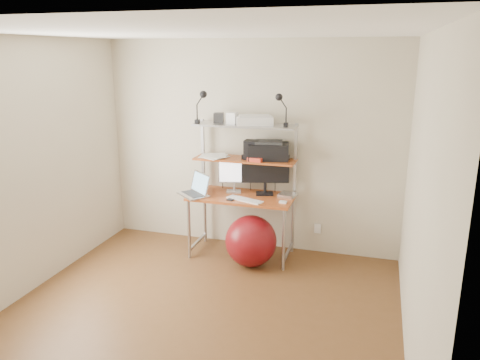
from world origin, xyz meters
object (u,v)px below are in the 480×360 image
Objects in this scene: printer at (269,151)px; exercise_ball at (251,241)px; laptop at (197,190)px; monitor_silver at (234,174)px; monitor_black at (265,171)px.

exercise_ball is at bearing -113.56° from printer.
laptop is 0.95m from printer.
exercise_ball is (0.31, -0.37, -0.67)m from monitor_silver.
exercise_ball is at bearing -114.25° from monitor_black.
exercise_ball is at bearing 30.80° from laptop.
laptop is (-0.38, -0.25, -0.17)m from monitor_silver.
laptop is 0.81× the size of exercise_ball.
printer reaches higher than monitor_silver.
printer is (0.40, 0.05, 0.29)m from monitor_silver.
monitor_silver is at bearing 73.70° from laptop.
monitor_black is 0.94× the size of exercise_ball.
printer reaches higher than exercise_ball.
laptop reaches higher than exercise_ball.
monitor_silver is 0.76× the size of monitor_black.
monitor_silver reaches higher than exercise_ball.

